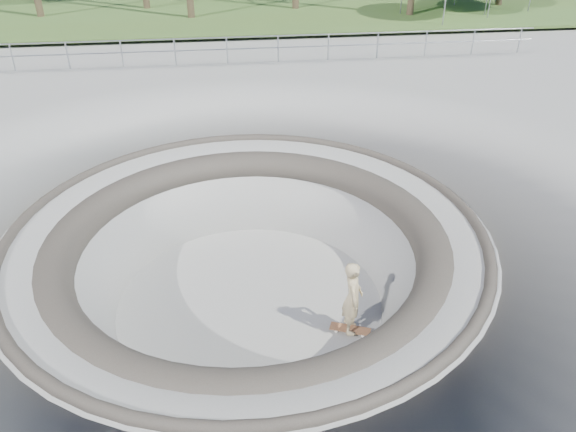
{
  "coord_description": "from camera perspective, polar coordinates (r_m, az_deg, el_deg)",
  "views": [
    {
      "loc": [
        -0.38,
        -10.09,
        6.5
      ],
      "look_at": [
        0.97,
        0.67,
        -0.1
      ],
      "focal_mm": 35.0,
      "sensor_mm": 36.0,
      "label": 1
    }
  ],
  "objects": [
    {
      "name": "skateboard",
      "position": [
        12.35,
        6.33,
        -11.36
      ],
      "size": [
        0.9,
        0.55,
        0.09
      ],
      "color": "#8F6039",
      "rests_on": "ground"
    },
    {
      "name": "safety_railing",
      "position": [
        22.85,
        -6.21,
        16.42
      ],
      "size": [
        25.0,
        0.06,
        1.03
      ],
      "color": "#92969A",
      "rests_on": "ground"
    },
    {
      "name": "skate_bowl",
      "position": [
        13.09,
        -3.88,
        -8.28
      ],
      "size": [
        14.0,
        14.0,
        4.1
      ],
      "color": "#989893",
      "rests_on": "ground"
    },
    {
      "name": "ground",
      "position": [
        12.01,
        -4.19,
        -1.54
      ],
      "size": [
        180.0,
        180.0,
        0.0
      ],
      "primitive_type": "plane",
      "color": "#989893",
      "rests_on": "ground"
    },
    {
      "name": "skater",
      "position": [
        11.77,
        6.58,
        -8.22
      ],
      "size": [
        0.52,
        0.69,
        1.72
      ],
      "primitive_type": "imported",
      "rotation": [
        0.0,
        0.0,
        1.38
      ],
      "color": "tan",
      "rests_on": "skateboard"
    },
    {
      "name": "distant_hills",
      "position": [
        68.74,
        -3.77,
        19.93
      ],
      "size": [
        103.2,
        45.0,
        28.6
      ],
      "color": "brown",
      "rests_on": "ground"
    }
  ]
}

